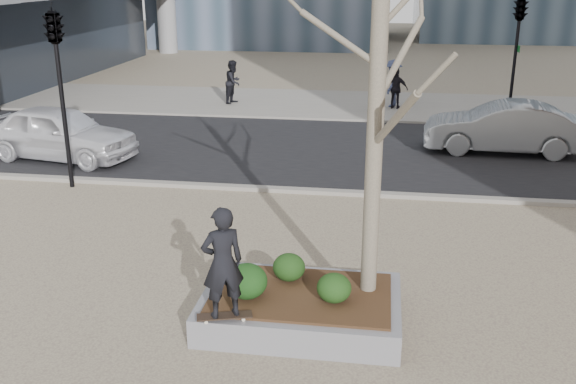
# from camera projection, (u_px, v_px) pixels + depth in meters

# --- Properties ---
(ground) EXTENTS (120.00, 120.00, 0.00)m
(ground) POSITION_uv_depth(u_px,v_px,m) (237.00, 316.00, 10.02)
(ground) COLOR #9B9272
(ground) RESTS_ON ground
(street) EXTENTS (60.00, 8.00, 0.02)m
(street) POSITION_uv_depth(u_px,v_px,m) (311.00, 149.00, 19.36)
(street) COLOR black
(street) RESTS_ON ground
(far_sidewalk) EXTENTS (60.00, 6.00, 0.02)m
(far_sidewalk) POSITION_uv_depth(u_px,v_px,m) (331.00, 104.00, 25.90)
(far_sidewalk) COLOR gray
(far_sidewalk) RESTS_ON ground
(planter) EXTENTS (3.00, 2.00, 0.45)m
(planter) POSITION_uv_depth(u_px,v_px,m) (301.00, 308.00, 9.80)
(planter) COLOR gray
(planter) RESTS_ON ground
(planter_mulch) EXTENTS (2.70, 1.70, 0.04)m
(planter_mulch) POSITION_uv_depth(u_px,v_px,m) (301.00, 294.00, 9.72)
(planter_mulch) COLOR #382314
(planter_mulch) RESTS_ON planter
(sycamore_tree) EXTENTS (2.80, 2.80, 6.60)m
(sycamore_tree) POSITION_uv_depth(u_px,v_px,m) (378.00, 73.00, 8.78)
(sycamore_tree) COLOR gray
(sycamore_tree) RESTS_ON planter_mulch
(shrub_left) EXTENTS (0.62, 0.62, 0.53)m
(shrub_left) POSITION_uv_depth(u_px,v_px,m) (247.00, 281.00, 9.51)
(shrub_left) COLOR #153F14
(shrub_left) RESTS_ON planter_mulch
(shrub_middle) EXTENTS (0.51, 0.51, 0.43)m
(shrub_middle) POSITION_uv_depth(u_px,v_px,m) (289.00, 267.00, 10.06)
(shrub_middle) COLOR #173912
(shrub_middle) RESTS_ON planter_mulch
(shrub_right) EXTENTS (0.51, 0.51, 0.43)m
(shrub_right) POSITION_uv_depth(u_px,v_px,m) (334.00, 288.00, 9.41)
(shrub_right) COLOR #153812
(shrub_right) RESTS_ON planter_mulch
(skateboard) EXTENTS (0.80, 0.41, 0.08)m
(skateboard) POSITION_uv_depth(u_px,v_px,m) (225.00, 318.00, 9.03)
(skateboard) COLOR black
(skateboard) RESTS_ON planter
(skateboarder) EXTENTS (0.71, 0.63, 1.62)m
(skateboarder) POSITION_uv_depth(u_px,v_px,m) (223.00, 263.00, 8.76)
(skateboarder) COLOR black
(skateboarder) RESTS_ON skateboard
(police_car) EXTENTS (4.72, 2.58, 1.52)m
(police_car) POSITION_uv_depth(u_px,v_px,m) (59.00, 133.00, 18.09)
(police_car) COLOR white
(police_car) RESTS_ON street
(car_silver) EXTENTS (4.57, 1.75, 1.48)m
(car_silver) POSITION_uv_depth(u_px,v_px,m) (503.00, 128.00, 18.76)
(car_silver) COLOR gray
(car_silver) RESTS_ON street
(pedestrian_a) EXTENTS (0.84, 0.97, 1.72)m
(pedestrian_a) POSITION_uv_depth(u_px,v_px,m) (233.00, 82.00, 25.72)
(pedestrian_a) COLOR black
(pedestrian_a) RESTS_ON far_sidewalk
(pedestrian_b) EXTENTS (0.92, 1.30, 1.83)m
(pedestrian_b) POSITION_uv_depth(u_px,v_px,m) (393.00, 83.00, 25.07)
(pedestrian_b) COLOR #384165
(pedestrian_b) RESTS_ON far_sidewalk
(pedestrian_c) EXTENTS (0.95, 0.54, 1.53)m
(pedestrian_c) POSITION_uv_depth(u_px,v_px,m) (396.00, 89.00, 24.73)
(pedestrian_c) COLOR black
(pedestrian_c) RESTS_ON far_sidewalk
(traffic_light_near) EXTENTS (0.60, 2.48, 4.50)m
(traffic_light_near) POSITION_uv_depth(u_px,v_px,m) (62.00, 97.00, 15.29)
(traffic_light_near) COLOR black
(traffic_light_near) RESTS_ON ground
(traffic_light_far) EXTENTS (0.60, 2.48, 4.50)m
(traffic_light_far) POSITION_uv_depth(u_px,v_px,m) (515.00, 59.00, 22.01)
(traffic_light_far) COLOR black
(traffic_light_far) RESTS_ON ground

